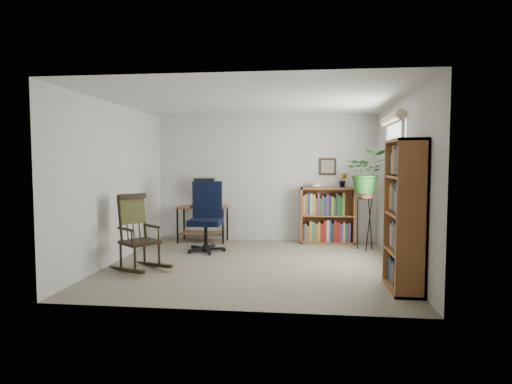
# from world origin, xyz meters

# --- Properties ---
(floor) EXTENTS (4.20, 4.00, 0.00)m
(floor) POSITION_xyz_m (0.00, 0.00, 0.00)
(floor) COLOR gray
(floor) RESTS_ON ground
(ceiling) EXTENTS (4.20, 4.00, 0.00)m
(ceiling) POSITION_xyz_m (0.00, 0.00, 2.40)
(ceiling) COLOR silver
(ceiling) RESTS_ON ground
(wall_back) EXTENTS (4.20, 0.00, 2.40)m
(wall_back) POSITION_xyz_m (0.00, 2.00, 1.20)
(wall_back) COLOR silver
(wall_back) RESTS_ON ground
(wall_front) EXTENTS (4.20, 0.00, 2.40)m
(wall_front) POSITION_xyz_m (0.00, -2.00, 1.20)
(wall_front) COLOR silver
(wall_front) RESTS_ON ground
(wall_left) EXTENTS (0.00, 4.00, 2.40)m
(wall_left) POSITION_xyz_m (-2.10, 0.00, 1.20)
(wall_left) COLOR silver
(wall_left) RESTS_ON ground
(wall_right) EXTENTS (0.00, 4.00, 2.40)m
(wall_right) POSITION_xyz_m (2.10, 0.00, 1.20)
(wall_right) COLOR silver
(wall_right) RESTS_ON ground
(window) EXTENTS (0.12, 1.20, 1.50)m
(window) POSITION_xyz_m (2.06, 0.30, 1.40)
(window) COLOR silver
(window) RESTS_ON wall_right
(desk) EXTENTS (0.94, 0.52, 0.68)m
(desk) POSITION_xyz_m (-1.17, 1.70, 0.34)
(desk) COLOR brown
(desk) RESTS_ON floor
(monitor) EXTENTS (0.46, 0.16, 0.56)m
(monitor) POSITION_xyz_m (-1.17, 1.84, 0.96)
(monitor) COLOR #B3B2B7
(monitor) RESTS_ON desk
(keyboard) EXTENTS (0.40, 0.15, 0.02)m
(keyboard) POSITION_xyz_m (-1.17, 1.58, 0.69)
(keyboard) COLOR black
(keyboard) RESTS_ON desk
(office_chair) EXTENTS (0.72, 0.72, 1.21)m
(office_chair) POSITION_xyz_m (-0.90, 0.81, 0.60)
(office_chair) COLOR black
(office_chair) RESTS_ON floor
(rocking_chair) EXTENTS (1.08, 1.02, 1.09)m
(rocking_chair) POSITION_xyz_m (-1.54, -0.50, 0.54)
(rocking_chair) COLOR black
(rocking_chair) RESTS_ON floor
(low_bookshelf) EXTENTS (0.99, 0.33, 1.05)m
(low_bookshelf) POSITION_xyz_m (1.18, 1.82, 0.52)
(low_bookshelf) COLOR #955A30
(low_bookshelf) RESTS_ON floor
(tall_bookshelf) EXTENTS (0.33, 0.78, 1.78)m
(tall_bookshelf) POSITION_xyz_m (1.92, -1.06, 0.89)
(tall_bookshelf) COLOR #955A30
(tall_bookshelf) RESTS_ON floor
(plant_stand) EXTENTS (0.36, 0.36, 1.05)m
(plant_stand) POSITION_xyz_m (1.80, 1.24, 0.53)
(plant_stand) COLOR black
(plant_stand) RESTS_ON floor
(spider_plant) EXTENTS (1.69, 1.88, 1.46)m
(spider_plant) POSITION_xyz_m (1.80, 1.24, 1.71)
(spider_plant) COLOR #236121
(spider_plant) RESTS_ON plant_stand
(potted_plant_small) EXTENTS (0.13, 0.24, 0.11)m
(potted_plant_small) POSITION_xyz_m (1.46, 1.83, 1.10)
(potted_plant_small) COLOR #236121
(potted_plant_small) RESTS_ON low_bookshelf
(framed_picture) EXTENTS (0.32, 0.04, 0.32)m
(framed_picture) POSITION_xyz_m (1.18, 1.97, 1.43)
(framed_picture) COLOR black
(framed_picture) RESTS_ON wall_back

